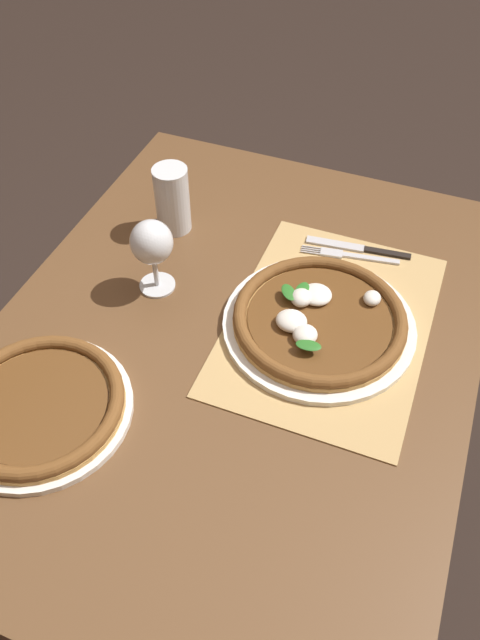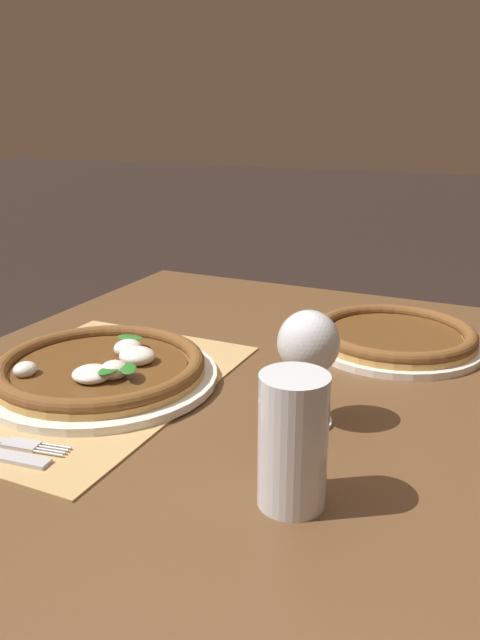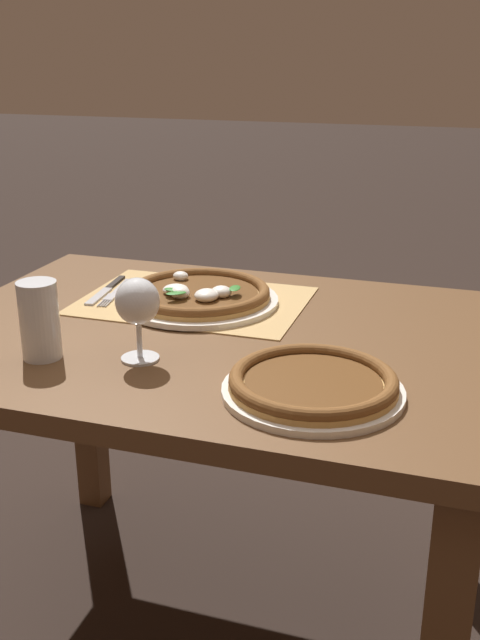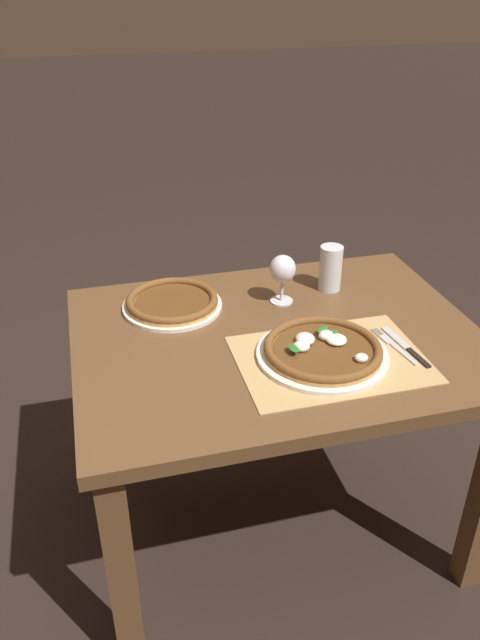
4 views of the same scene
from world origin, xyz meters
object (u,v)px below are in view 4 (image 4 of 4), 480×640
pizza_near (323,350)px  knife (405,346)px  wine_glass (283,271)px  fork (394,346)px  pizza_far (172,302)px  pint_glass (330,269)px

pizza_near → knife: 0.24m
wine_glass → fork: size_ratio=0.77×
pizza_far → knife: (0.58, -0.38, -0.01)m
pizza_far → fork: pizza_far is taller
pizza_far → wine_glass: size_ratio=1.94×
pint_glass → fork: size_ratio=0.72×
pizza_near → pizza_far: 0.50m
wine_glass → knife: 0.43m
pizza_far → knife: pizza_far is taller
pizza_near → pizza_far: pizza_near is taller
pint_glass → fork: bearing=-83.7°
knife → wine_glass: bearing=125.9°
pint_glass → knife: size_ratio=0.67×
wine_glass → pizza_near: bearing=-88.5°
fork → knife: (0.03, -0.01, 0.00)m
pizza_far → knife: size_ratio=1.40×
wine_glass → fork: wine_glass is taller
knife → pizza_far: bearing=146.3°
pizza_near → fork: (0.21, -0.00, -0.02)m
wine_glass → pint_glass: 0.18m
pizza_near → pint_glass: size_ratio=2.43×
pizza_far → pint_glass: pint_glass is taller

